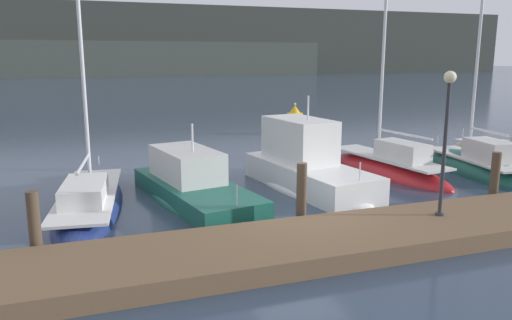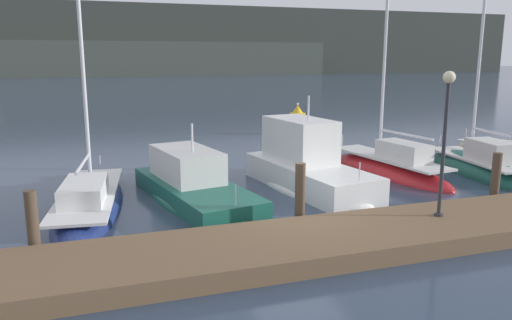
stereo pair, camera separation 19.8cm
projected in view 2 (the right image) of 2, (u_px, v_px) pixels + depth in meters
ground_plane at (296, 226)px, 14.01m from camera, size 400.00×400.00×0.00m
dock at (326, 241)px, 12.23m from camera, size 35.27×2.80×0.45m
mooring_pile_1 at (33, 226)px, 11.52m from camera, size 0.28×0.28×1.67m
mooring_pile_2 at (300, 196)px, 13.62m from camera, size 0.28×0.28×1.85m
mooring_pile_3 at (495, 180)px, 15.74m from camera, size 0.28×0.28×1.72m
sailboat_berth_3 at (89, 204)px, 15.67m from camera, size 2.94×7.85×9.93m
motorboat_berth_4 at (194, 192)px, 16.49m from camera, size 3.62×7.29×3.01m
motorboat_berth_5 at (307, 174)px, 17.98m from camera, size 3.27×6.92×3.84m
sailboat_berth_6 at (389, 170)px, 20.15m from camera, size 2.58×7.01×9.45m
sailboat_berth_7 at (478, 171)px, 20.22m from camera, size 2.59×6.36×8.44m
channel_buoy at (297, 123)px, 30.53m from camera, size 1.47×1.47×1.91m
dock_lamppost at (446, 120)px, 12.95m from camera, size 0.32×0.32×3.86m
hillside_backdrop at (94, 43)px, 124.74m from camera, size 240.00×23.00×17.54m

